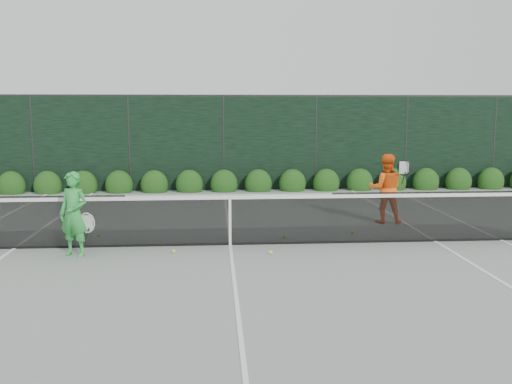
{
  "coord_description": "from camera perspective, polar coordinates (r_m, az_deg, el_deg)",
  "views": [
    {
      "loc": [
        -0.28,
        -10.87,
        2.68
      ],
      "look_at": [
        0.53,
        0.3,
        1.0
      ],
      "focal_mm": 40.0,
      "sensor_mm": 36.0,
      "label": 1
    }
  ],
  "objects": [
    {
      "name": "ground",
      "position": [
        11.2,
        -2.6,
        -5.32
      ],
      "size": [
        80.0,
        80.0,
        0.0
      ],
      "primitive_type": "plane",
      "color": "gray",
      "rests_on": "ground"
    },
    {
      "name": "tennis_net",
      "position": [
        11.09,
        -2.74,
        -2.66
      ],
      "size": [
        12.9,
        0.1,
        1.07
      ],
      "color": "black",
      "rests_on": "ground"
    },
    {
      "name": "player_woman",
      "position": [
        10.75,
        -17.75,
        -2.13
      ],
      "size": [
        0.68,
        0.56,
        1.54
      ],
      "rotation": [
        0.0,
        0.0,
        -0.4
      ],
      "color": "green",
      "rests_on": "ground"
    },
    {
      "name": "player_man",
      "position": [
        13.5,
        12.84,
        0.34
      ],
      "size": [
        0.93,
        0.74,
        1.61
      ],
      "rotation": [
        0.0,
        0.0,
        2.97
      ],
      "color": "orange",
      "rests_on": "ground"
    },
    {
      "name": "court_lines",
      "position": [
        11.2,
        -2.6,
        -5.29
      ],
      "size": [
        11.03,
        23.83,
        0.01
      ],
      "color": "white",
      "rests_on": "ground"
    },
    {
      "name": "windscreen_fence",
      "position": [
        8.25,
        -2.16,
        0.41
      ],
      "size": [
        32.0,
        21.07,
        3.06
      ],
      "color": "black",
      "rests_on": "ground"
    },
    {
      "name": "hedge_row",
      "position": [
        18.19,
        -3.22,
        0.79
      ],
      "size": [
        31.66,
        0.65,
        0.94
      ],
      "color": "#11370F",
      "rests_on": "ground"
    },
    {
      "name": "tennis_balls",
      "position": [
        11.39,
        -1.93,
        -4.91
      ],
      "size": [
        5.43,
        1.75,
        0.07
      ],
      "color": "#DBF536",
      "rests_on": "ground"
    }
  ]
}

